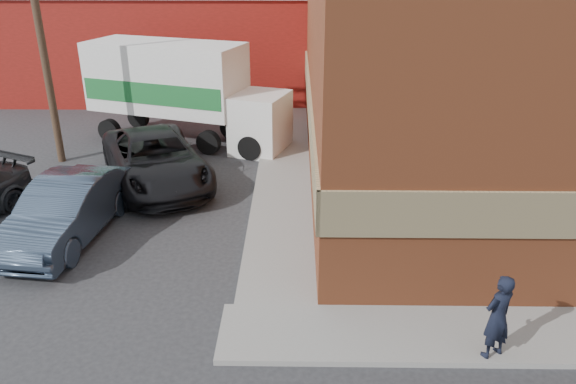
% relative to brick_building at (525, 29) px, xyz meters
% --- Properties ---
extents(ground, '(90.00, 90.00, 0.00)m').
position_rel_brick_building_xyz_m(ground, '(-8.50, -9.00, -4.68)').
color(ground, '#28282B').
rests_on(ground, ground).
extents(brick_building, '(14.25, 18.25, 9.36)m').
position_rel_brick_building_xyz_m(brick_building, '(0.00, 0.00, 0.00)').
color(brick_building, brown).
rests_on(brick_building, ground).
extents(sidewalk_west, '(1.80, 18.00, 0.12)m').
position_rel_brick_building_xyz_m(sidewalk_west, '(-7.90, 0.00, -4.62)').
color(sidewalk_west, gray).
rests_on(sidewalk_west, ground).
extents(warehouse, '(16.30, 8.30, 5.60)m').
position_rel_brick_building_xyz_m(warehouse, '(-14.50, 11.00, -1.87)').
color(warehouse, maroon).
rests_on(warehouse, ground).
extents(utility_pole, '(2.00, 0.26, 9.00)m').
position_rel_brick_building_xyz_m(utility_pole, '(-16.00, 0.00, 0.06)').
color(utility_pole, '#493324').
rests_on(utility_pole, ground).
extents(man, '(0.75, 0.66, 1.72)m').
position_rel_brick_building_xyz_m(man, '(-3.79, -10.55, -3.70)').
color(man, black).
rests_on(man, sidewalk_south).
extents(sedan, '(2.27, 5.07, 1.62)m').
position_rel_brick_building_xyz_m(sedan, '(-13.51, -5.82, -3.88)').
color(sedan, '#344357').
rests_on(sedan, ground).
extents(suv_a, '(5.02, 6.62, 1.67)m').
position_rel_brick_building_xyz_m(suv_a, '(-12.03, -2.02, -3.85)').
color(suv_a, black).
rests_on(suv_a, ground).
extents(box_truck, '(8.12, 4.72, 3.85)m').
position_rel_brick_building_xyz_m(box_truck, '(-11.79, 2.26, -2.46)').
color(box_truck, white).
rests_on(box_truck, ground).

